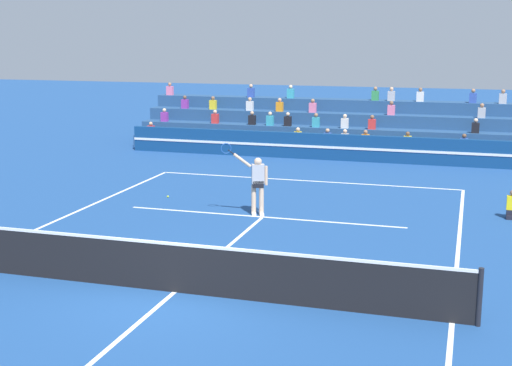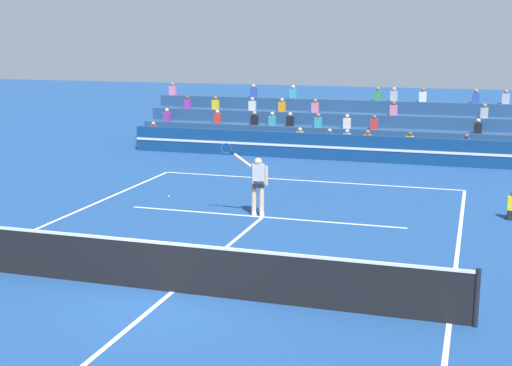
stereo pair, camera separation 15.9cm
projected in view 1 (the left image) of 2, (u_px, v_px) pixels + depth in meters
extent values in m
plane|color=navy|center=(175.00, 292.00, 14.60)|extent=(120.00, 120.00, 0.00)
cube|color=white|center=(305.00, 181.00, 25.74)|extent=(11.00, 0.10, 0.01)
cube|color=white|center=(452.00, 323.00, 13.03)|extent=(0.10, 23.80, 0.01)
cube|color=white|center=(263.00, 217.00, 20.62)|extent=(8.25, 0.10, 0.01)
cube|color=white|center=(175.00, 292.00, 14.60)|extent=(0.10, 12.85, 0.01)
cylinder|color=black|center=(480.00, 297.00, 12.79)|extent=(0.10, 0.10, 1.10)
cube|color=black|center=(174.00, 269.00, 14.49)|extent=(11.90, 0.02, 1.00)
cube|color=white|center=(173.00, 244.00, 14.39)|extent=(11.90, 0.04, 0.06)
cube|color=navy|center=(330.00, 147.00, 29.94)|extent=(18.00, 0.24, 1.10)
cube|color=white|center=(329.00, 147.00, 29.81)|extent=(18.00, 0.02, 0.10)
cube|color=navy|center=(335.00, 149.00, 31.19)|extent=(19.05, 0.95, 0.55)
cube|color=red|center=(151.00, 131.00, 33.41)|extent=(0.32, 0.22, 0.44)
sphere|color=tan|center=(151.00, 124.00, 33.35)|extent=(0.18, 0.18, 0.18)
cube|color=#2D4CA5|center=(327.00, 138.00, 31.02)|extent=(0.32, 0.22, 0.44)
sphere|color=tan|center=(328.00, 131.00, 30.96)|extent=(0.18, 0.18, 0.18)
cube|color=yellow|center=(298.00, 137.00, 31.40)|extent=(0.32, 0.22, 0.44)
sphere|color=beige|center=(298.00, 129.00, 31.33)|extent=(0.18, 0.18, 0.18)
cube|color=yellow|center=(407.00, 141.00, 30.05)|extent=(0.32, 0.22, 0.44)
sphere|color=brown|center=(408.00, 134.00, 29.98)|extent=(0.18, 0.18, 0.18)
cube|color=#B2B2B7|center=(345.00, 139.00, 30.80)|extent=(0.32, 0.22, 0.44)
sphere|color=beige|center=(345.00, 131.00, 30.74)|extent=(0.18, 0.18, 0.18)
cube|color=orange|center=(365.00, 139.00, 30.55)|extent=(0.32, 0.22, 0.44)
sphere|color=#9E7051|center=(366.00, 132.00, 30.49)|extent=(0.18, 0.18, 0.18)
cube|color=#2D4CA5|center=(464.00, 144.00, 29.40)|extent=(0.32, 0.22, 0.44)
sphere|color=brown|center=(464.00, 136.00, 29.33)|extent=(0.18, 0.18, 0.18)
cube|color=navy|center=(340.00, 140.00, 32.02)|extent=(19.05, 0.95, 1.10)
cube|color=teal|center=(270.00, 121.00, 32.61)|extent=(0.32, 0.22, 0.44)
sphere|color=beige|center=(270.00, 114.00, 32.55)|extent=(0.18, 0.18, 0.18)
cube|color=silver|center=(345.00, 123.00, 31.63)|extent=(0.32, 0.22, 0.44)
sphere|color=beige|center=(345.00, 116.00, 31.57)|extent=(0.18, 0.18, 0.18)
cube|color=red|center=(215.00, 119.00, 33.38)|extent=(0.32, 0.22, 0.44)
sphere|color=beige|center=(215.00, 112.00, 33.31)|extent=(0.18, 0.18, 0.18)
cube|color=red|center=(372.00, 124.00, 31.29)|extent=(0.32, 0.22, 0.44)
sphere|color=brown|center=(372.00, 117.00, 31.23)|extent=(0.18, 0.18, 0.18)
cube|color=black|center=(288.00, 121.00, 32.38)|extent=(0.32, 0.22, 0.44)
sphere|color=beige|center=(288.00, 114.00, 32.31)|extent=(0.18, 0.18, 0.18)
cube|color=black|center=(252.00, 120.00, 32.86)|extent=(0.32, 0.22, 0.44)
sphere|color=tan|center=(252.00, 113.00, 32.79)|extent=(0.18, 0.18, 0.18)
cube|color=teal|center=(316.00, 122.00, 32.00)|extent=(0.32, 0.22, 0.44)
sphere|color=#9E7051|center=(316.00, 115.00, 31.94)|extent=(0.18, 0.18, 0.18)
cube|color=purple|center=(165.00, 117.00, 34.11)|extent=(0.32, 0.22, 0.44)
sphere|color=beige|center=(164.00, 110.00, 34.04)|extent=(0.18, 0.18, 0.18)
cube|color=black|center=(475.00, 128.00, 30.05)|extent=(0.32, 0.22, 0.44)
sphere|color=beige|center=(476.00, 120.00, 29.99)|extent=(0.18, 0.18, 0.18)
cube|color=navy|center=(343.00, 131.00, 32.85)|extent=(19.05, 0.95, 1.65)
cube|color=#B2B2B7|center=(482.00, 113.00, 30.77)|extent=(0.32, 0.22, 0.44)
sphere|color=#9E7051|center=(482.00, 105.00, 30.70)|extent=(0.18, 0.18, 0.18)
cube|color=yellow|center=(213.00, 105.00, 34.28)|extent=(0.32, 0.22, 0.44)
sphere|color=brown|center=(213.00, 98.00, 34.22)|extent=(0.18, 0.18, 0.18)
cube|color=purple|center=(185.00, 104.00, 34.69)|extent=(0.32, 0.22, 0.44)
sphere|color=brown|center=(185.00, 97.00, 34.63)|extent=(0.18, 0.18, 0.18)
cube|color=pink|center=(313.00, 108.00, 32.89)|extent=(0.32, 0.22, 0.44)
sphere|color=#9E7051|center=(313.00, 101.00, 32.82)|extent=(0.18, 0.18, 0.18)
cube|color=orange|center=(280.00, 107.00, 33.34)|extent=(0.32, 0.22, 0.44)
sphere|color=tan|center=(280.00, 100.00, 33.27)|extent=(0.18, 0.18, 0.18)
cube|color=silver|center=(250.00, 106.00, 33.75)|extent=(0.32, 0.22, 0.44)
sphere|color=tan|center=(250.00, 99.00, 33.69)|extent=(0.18, 0.18, 0.18)
cube|color=pink|center=(391.00, 110.00, 31.87)|extent=(0.32, 0.22, 0.44)
sphere|color=brown|center=(392.00, 103.00, 31.80)|extent=(0.18, 0.18, 0.18)
cube|color=navy|center=(347.00, 123.00, 33.69)|extent=(19.05, 0.95, 2.20)
cube|color=#2D4CA5|center=(473.00, 98.00, 31.66)|extent=(0.32, 0.22, 0.44)
sphere|color=#9E7051|center=(473.00, 91.00, 31.59)|extent=(0.18, 0.18, 0.18)
cube|color=#B2B2B7|center=(391.00, 96.00, 32.68)|extent=(0.32, 0.22, 0.44)
sphere|color=tan|center=(392.00, 89.00, 32.61)|extent=(0.18, 0.18, 0.18)
cube|color=#338C4C|center=(375.00, 96.00, 32.89)|extent=(0.32, 0.22, 0.44)
sphere|color=#9E7051|center=(375.00, 89.00, 32.82)|extent=(0.18, 0.18, 0.18)
cube|color=teal|center=(291.00, 94.00, 34.03)|extent=(0.32, 0.22, 0.44)
sphere|color=beige|center=(291.00, 87.00, 33.97)|extent=(0.18, 0.18, 0.18)
cube|color=#B2B2B7|center=(503.00, 99.00, 31.30)|extent=(0.32, 0.22, 0.44)
sphere|color=#9E7051|center=(503.00, 91.00, 31.23)|extent=(0.18, 0.18, 0.18)
cube|color=#2D4CA5|center=(251.00, 93.00, 34.60)|extent=(0.32, 0.22, 0.44)
sphere|color=tan|center=(251.00, 86.00, 34.53)|extent=(0.18, 0.18, 0.18)
cube|color=silver|center=(420.00, 97.00, 32.31)|extent=(0.32, 0.22, 0.44)
sphere|color=brown|center=(421.00, 90.00, 32.24)|extent=(0.18, 0.18, 0.18)
cube|color=pink|center=(170.00, 91.00, 35.81)|extent=(0.32, 0.22, 0.44)
sphere|color=#9E7051|center=(170.00, 84.00, 35.75)|extent=(0.18, 0.18, 0.18)
cube|color=black|center=(511.00, 217.00, 20.42)|extent=(0.28, 0.36, 0.12)
cube|color=black|center=(511.00, 213.00, 20.39)|extent=(0.28, 0.24, 0.18)
cube|color=yellow|center=(512.00, 203.00, 20.33)|extent=(0.30, 0.18, 0.40)
cylinder|color=beige|center=(261.00, 200.00, 20.71)|extent=(0.14, 0.14, 0.90)
cylinder|color=beige|center=(254.00, 200.00, 20.76)|extent=(0.14, 0.14, 0.90)
cube|color=black|center=(258.00, 184.00, 20.62)|extent=(0.37, 0.31, 0.20)
cube|color=#B2B2B7|center=(258.00, 174.00, 20.56)|extent=(0.41, 0.33, 0.56)
sphere|color=beige|center=(258.00, 161.00, 20.48)|extent=(0.22, 0.22, 0.22)
cube|color=white|center=(262.00, 214.00, 20.75)|extent=(0.21, 0.29, 0.09)
cube|color=white|center=(254.00, 214.00, 20.81)|extent=(0.21, 0.29, 0.09)
cylinder|color=beige|center=(266.00, 176.00, 20.59)|extent=(0.09, 0.09, 0.56)
cylinder|color=beige|center=(242.00, 160.00, 20.42)|extent=(0.52, 0.29, 0.44)
cylinder|color=black|center=(231.00, 152.00, 20.34)|extent=(0.19, 0.11, 0.16)
torus|color=#1E4C99|center=(226.00, 148.00, 20.30)|extent=(0.41, 0.20, 0.43)
sphere|color=#C6DB33|center=(168.00, 197.00, 23.07)|extent=(0.07, 0.07, 0.07)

